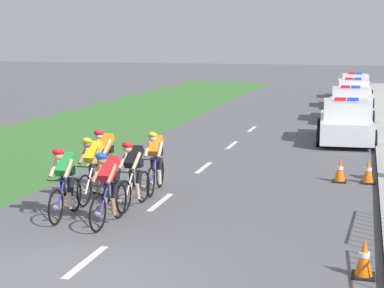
% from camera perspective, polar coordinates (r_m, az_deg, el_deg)
% --- Properties ---
extents(ground_plane, '(160.00, 160.00, 0.00)m').
position_cam_1_polar(ground_plane, '(9.90, -12.52, -12.65)').
color(ground_plane, '#56565B').
extents(kerb_edge, '(0.16, 60.00, 0.13)m').
position_cam_1_polar(kerb_edge, '(22.37, 16.47, -0.15)').
color(kerb_edge, '#9E9E99').
rests_on(kerb_edge, ground).
extents(grass_verge, '(7.00, 60.00, 0.01)m').
position_cam_1_polar(grass_verge, '(24.98, -11.24, 0.91)').
color(grass_verge, '#3D7033').
rests_on(grass_verge, ground).
extents(lane_markings_centre, '(0.14, 21.60, 0.01)m').
position_cam_1_polar(lane_markings_centre, '(16.29, -0.68, -3.53)').
color(lane_markings_centre, white).
rests_on(lane_markings_centre, ground).
extents(cyclist_lead, '(0.44, 1.72, 1.56)m').
position_cam_1_polar(cyclist_lead, '(13.26, -11.48, -3.33)').
color(cyclist_lead, black).
rests_on(cyclist_lead, ground).
extents(cyclist_second, '(0.43, 1.72, 1.56)m').
position_cam_1_polar(cyclist_second, '(12.63, -7.61, -3.86)').
color(cyclist_second, black).
rests_on(cyclist_second, ground).
extents(cyclist_third, '(0.42, 1.72, 1.56)m').
position_cam_1_polar(cyclist_third, '(14.50, -8.97, -2.13)').
color(cyclist_third, black).
rests_on(cyclist_third, ground).
extents(cyclist_fourth, '(0.44, 1.72, 1.56)m').
position_cam_1_polar(cyclist_fourth, '(13.83, -5.36, -2.63)').
color(cyclist_fourth, black).
rests_on(cyclist_fourth, ground).
extents(cyclist_fifth, '(0.44, 1.72, 1.56)m').
position_cam_1_polar(cyclist_fifth, '(15.64, -7.95, -1.25)').
color(cyclist_fifth, black).
rests_on(cyclist_fifth, ground).
extents(cyclist_sixth, '(0.45, 1.72, 1.56)m').
position_cam_1_polar(cyclist_sixth, '(15.18, -3.35, -1.50)').
color(cyclist_sixth, black).
rests_on(cyclist_sixth, ground).
extents(police_car_nearest, '(2.21, 4.50, 1.59)m').
position_cam_1_polar(police_car_nearest, '(23.35, 13.73, 1.89)').
color(police_car_nearest, silver).
rests_on(police_car_nearest, ground).
extents(police_car_second, '(2.16, 4.48, 1.59)m').
position_cam_1_polar(police_car_second, '(29.21, 14.10, 3.39)').
color(police_car_second, white).
rests_on(police_car_second, ground).
extents(police_car_third, '(2.27, 4.53, 1.59)m').
position_cam_1_polar(police_car_third, '(34.97, 14.34, 4.36)').
color(police_car_third, white).
rests_on(police_car_third, ground).
extents(police_car_furthest, '(2.22, 4.51, 1.59)m').
position_cam_1_polar(police_car_furthest, '(40.34, 14.50, 5.02)').
color(police_car_furthest, silver).
rests_on(police_car_furthest, ground).
extents(traffic_cone_near, '(0.36, 0.36, 0.64)m').
position_cam_1_polar(traffic_cone_near, '(10.34, 15.33, -9.95)').
color(traffic_cone_near, black).
rests_on(traffic_cone_near, ground).
extents(traffic_cone_mid, '(0.36, 0.36, 0.64)m').
position_cam_1_polar(traffic_cone_mid, '(16.80, 15.68, -2.42)').
color(traffic_cone_mid, black).
rests_on(traffic_cone_mid, ground).
extents(traffic_cone_far, '(0.36, 0.36, 0.64)m').
position_cam_1_polar(traffic_cone_far, '(16.77, 13.25, -2.33)').
color(traffic_cone_far, black).
rests_on(traffic_cone_far, ground).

